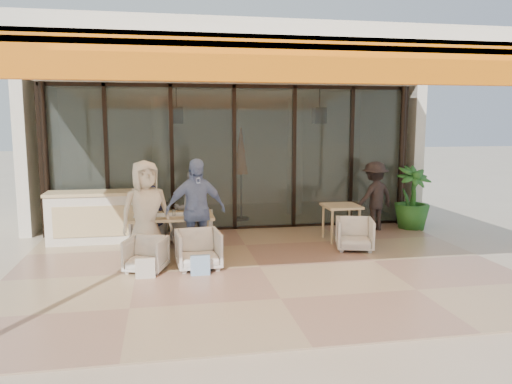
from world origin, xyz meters
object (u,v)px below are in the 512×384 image
at_px(side_chair, 355,233).
at_px(standing_woman, 374,197).
at_px(diner_navy, 148,210).
at_px(side_table, 341,210).
at_px(chair_near_right, 198,248).
at_px(chair_near_left, 146,253).
at_px(diner_cream, 146,212).
at_px(chair_far_left, 149,226).
at_px(host_counter, 95,217).
at_px(chair_far_right, 192,225).
at_px(potted_palm, 412,198).
at_px(diner_grey, 193,210).
at_px(dining_table, 171,218).
at_px(diner_periwinkle, 196,210).

relative_size(side_chair, standing_woman, 0.44).
distance_m(diner_navy, side_table, 3.81).
relative_size(chair_near_right, side_chair, 1.05).
bearing_deg(chair_near_left, side_table, 38.44).
height_order(chair_near_right, diner_cream, diner_cream).
bearing_deg(chair_near_right, chair_far_left, 108.81).
height_order(host_counter, chair_far_left, host_counter).
distance_m(host_counter, chair_far_right, 1.91).
height_order(chair_far_left, diner_cream, diner_cream).
height_order(host_counter, chair_near_right, host_counter).
relative_size(chair_far_left, side_table, 0.94).
distance_m(host_counter, potted_palm, 6.81).
bearing_deg(side_table, chair_far_left, 172.73).
distance_m(chair_far_left, side_chair, 4.00).
bearing_deg(host_counter, diner_grey, -21.35).
height_order(chair_near_right, diner_navy, diner_navy).
relative_size(chair_far_right, chair_near_left, 1.13).
distance_m(dining_table, side_chair, 3.42).
height_order(dining_table, chair_near_right, dining_table).
xyz_separation_m(chair_far_left, diner_grey, (0.84, -0.50, 0.40)).
relative_size(chair_far_right, potted_palm, 0.50).
relative_size(diner_grey, standing_woman, 0.97).
height_order(chair_far_left, diner_navy, diner_navy).
bearing_deg(diner_grey, host_counter, -21.09).
distance_m(diner_grey, side_chair, 3.08).
xyz_separation_m(diner_cream, standing_woman, (4.84, 1.67, -0.11)).
bearing_deg(diner_periwinkle, chair_far_right, 78.28).
distance_m(diner_navy, diner_grey, 0.84).
bearing_deg(chair_far_right, side_chair, 178.20).
xyz_separation_m(diner_navy, side_table, (3.81, 0.01, -0.13)).
distance_m(diner_cream, standing_woman, 5.12).
height_order(diner_navy, side_chair, diner_navy).
xyz_separation_m(diner_grey, side_table, (2.97, 0.01, -0.11)).
bearing_deg(potted_palm, dining_table, -166.78).
bearing_deg(chair_far_right, diner_navy, 51.57).
bearing_deg(chair_far_right, standing_woman, -155.40).
xyz_separation_m(chair_far_right, standing_woman, (4.00, 0.27, 0.42)).
bearing_deg(chair_far_right, diner_grey, 110.81).
bearing_deg(chair_near_right, diner_navy, 115.93).
bearing_deg(diner_periwinkle, chair_near_left, -160.96).
distance_m(diner_navy, standing_woman, 4.90).
bearing_deg(diner_cream, diner_grey, 28.01).
bearing_deg(diner_periwinkle, chair_far_left, 109.24).
bearing_deg(dining_table, diner_periwinkle, -46.97).
xyz_separation_m(host_counter, diner_periwinkle, (1.89, -1.64, 0.36)).
bearing_deg(diner_periwinkle, dining_table, 121.31).
xyz_separation_m(host_counter, potted_palm, (6.81, 0.07, 0.18)).
xyz_separation_m(diner_navy, diner_grey, (0.84, 0.00, -0.03)).
bearing_deg(diner_cream, dining_table, 28.77).
relative_size(chair_near_right, standing_woman, 0.46).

